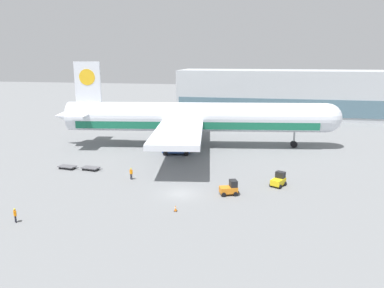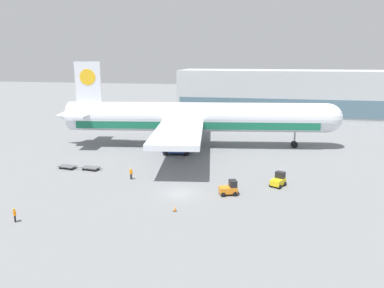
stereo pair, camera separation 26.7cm
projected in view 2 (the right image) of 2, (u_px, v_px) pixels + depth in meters
ground_plane at (180, 194)px, 50.18m from camera, size 400.00×400.00×0.00m
terminal_building at (331, 94)px, 111.25m from camera, size 90.00×18.20×14.00m
airplane_main at (193, 118)px, 75.48m from camera, size 57.82×48.66×17.00m
scissor_lift_loader at (177, 144)px, 70.37m from camera, size 5.59×4.04×5.18m
baggage_tug_foreground at (229, 188)px, 49.61m from camera, size 2.77×2.31×2.00m
baggage_tug_mid at (279, 180)px, 52.92m from camera, size 2.46×2.81×2.00m
baggage_dolly_lead at (67, 166)px, 61.31m from camera, size 3.77×1.87×0.48m
baggage_dolly_second at (91, 168)px, 60.58m from camera, size 3.77×1.87×0.48m
ground_crew_near at (15, 214)px, 41.32m from camera, size 0.48×0.39×1.66m
ground_crew_far at (131, 173)px, 55.79m from camera, size 0.55×0.32×1.80m
traffic_cone_near at (175, 208)px, 44.38m from camera, size 0.40×0.40×0.75m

